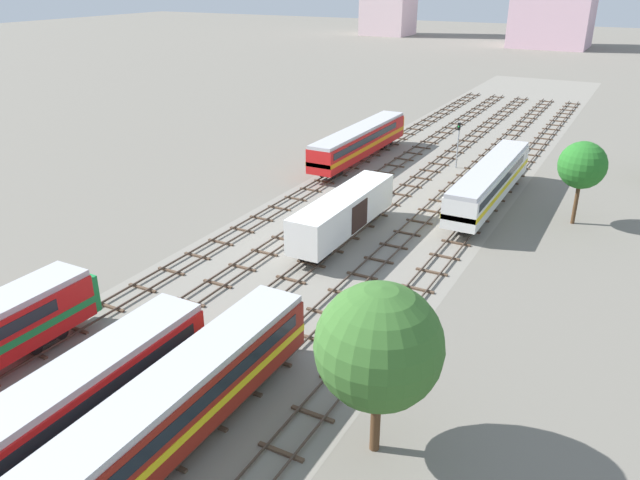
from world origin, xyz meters
The scene contains 15 objects.
ground_plane centered at (0.00, 56.00, 0.00)m, with size 480.00×480.00×0.00m, color slate.
ballast_bed centered at (0.00, 56.00, 0.00)m, with size 20.90×176.00×0.01m, color gray.
track_far_left centered at (-8.45, 57.00, 0.14)m, with size 2.40×126.00×0.29m.
track_left centered at (-4.23, 57.00, 0.14)m, with size 2.40×126.00×0.29m.
track_centre_left centered at (0.00, 57.00, 0.14)m, with size 2.40×126.00×0.29m.
track_centre centered at (4.23, 57.00, 0.14)m, with size 2.40×126.00×0.29m.
track_centre_right centered at (8.45, 57.00, 0.14)m, with size 2.40×126.00×0.29m.
passenger_coach_centre_left_nearest centered at (0.00, 18.13, 2.61)m, with size 2.96×22.00×3.80m.
passenger_coach_centre_mid centered at (4.23, 21.50, 2.61)m, with size 2.96×22.00×3.80m.
freight_boxcar_centre_left_midfar centered at (0.01, 48.92, 2.45)m, with size 2.87×14.00×3.60m.
diesel_railcar_centre_right_far centered at (8.45, 62.39, 2.60)m, with size 2.96×20.50×3.80m.
diesel_railcar_far_left_farther centered at (-8.45, 70.07, 2.60)m, with size 2.96×20.50×3.80m.
signal_post_nearest centered at (2.11, 73.18, 3.35)m, with size 0.28×0.47×5.26m.
lineside_tree_0 centered at (16.13, 61.76, 5.27)m, with size 4.04×4.04×7.31m.
lineside_tree_2 centered at (12.09, 27.83, 5.56)m, with size 5.64×5.64×8.40m.
Camera 1 is at (20.45, 7.10, 20.20)m, focal length 34.49 mm.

